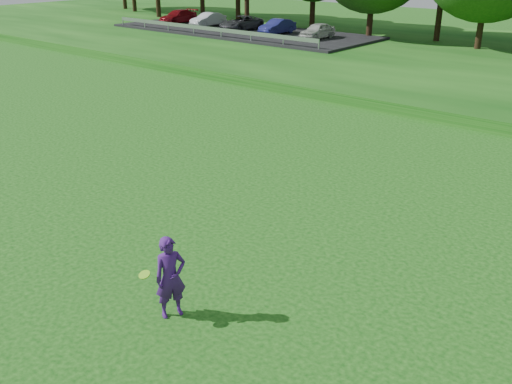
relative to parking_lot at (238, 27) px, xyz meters
The scene contains 4 objects.
ground 40.81m from the parking_lot, 53.54° to the right, with size 140.00×140.00×0.00m, color #0D450D.
walking_path 27.44m from the parking_lot, 27.86° to the right, with size 130.00×1.60×0.04m, color gray.
parking_lot is the anchor object (origin of this frame).
woman 40.92m from the parking_lot, 50.29° to the right, with size 0.68×1.03×1.85m.
Camera 1 is at (9.92, -5.42, 7.30)m, focal length 40.00 mm.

